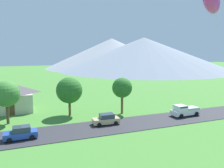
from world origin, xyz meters
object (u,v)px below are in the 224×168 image
at_px(house_leftmost, 12,97).
at_px(tree_right_of_center, 122,88).
at_px(parked_car_blue_west_end, 21,133).
at_px(tree_near_left, 69,90).
at_px(tree_left_of_center, 6,94).
at_px(parked_car_tan_mid_east, 106,119).
at_px(kite_flyer_with_kite, 213,2).
at_px(pickup_truck_white_west_side, 185,110).

distance_m(house_leftmost, tree_right_of_center, 21.24).
relative_size(house_leftmost, tree_right_of_center, 1.16).
bearing_deg(house_leftmost, tree_right_of_center, -25.56).
bearing_deg(parked_car_blue_west_end, tree_right_of_center, 21.16).
distance_m(tree_near_left, tree_left_of_center, 10.21).
bearing_deg(tree_left_of_center, tree_near_left, 6.57).
relative_size(parked_car_tan_mid_east, kite_flyer_with_kite, 0.27).
distance_m(tree_right_of_center, kite_flyer_with_kite, 27.60).
distance_m(tree_near_left, parked_car_tan_mid_east, 9.30).
relative_size(tree_left_of_center, parked_car_blue_west_end, 1.64).
height_order(parked_car_blue_west_end, parked_car_tan_mid_east, same).
xyz_separation_m(parked_car_blue_west_end, pickup_truck_white_west_side, (27.21, 1.07, 0.19)).
bearing_deg(tree_right_of_center, parked_car_blue_west_end, -158.84).
bearing_deg(kite_flyer_with_kite, parked_car_blue_west_end, 124.78).
distance_m(parked_car_tan_mid_east, kite_flyer_with_kite, 24.52).
height_order(tree_right_of_center, pickup_truck_white_west_side, tree_right_of_center).
bearing_deg(tree_near_left, parked_car_tan_mid_east, -59.40).
distance_m(tree_left_of_center, parked_car_blue_west_end, 8.99).
xyz_separation_m(parked_car_blue_west_end, kite_flyer_with_kite, (12.90, -18.57, 13.87)).
bearing_deg(parked_car_blue_west_end, pickup_truck_white_west_side, 2.24).
distance_m(tree_near_left, parked_car_blue_west_end, 12.70).
bearing_deg(tree_near_left, tree_left_of_center, -173.43).
distance_m(house_leftmost, pickup_truck_white_west_side, 32.42).
relative_size(tree_right_of_center, parked_car_tan_mid_east, 1.58).
bearing_deg(tree_near_left, parked_car_blue_west_end, -132.28).
bearing_deg(tree_right_of_center, kite_flyer_with_kite, -100.31).
bearing_deg(parked_car_blue_west_end, parked_car_tan_mid_east, 7.51).
bearing_deg(tree_left_of_center, parked_car_blue_west_end, -75.81).
relative_size(tree_right_of_center, kite_flyer_with_kite, 0.42).
distance_m(tree_left_of_center, parked_car_tan_mid_east, 16.23).
bearing_deg(house_leftmost, parked_car_blue_west_end, -84.39).
bearing_deg(pickup_truck_white_west_side, tree_right_of_center, 149.52).
bearing_deg(parked_car_tan_mid_east, tree_near_left, 120.60).
distance_m(house_leftmost, tree_near_left, 12.07).
xyz_separation_m(house_leftmost, tree_right_of_center, (19.07, -9.12, 2.03)).
bearing_deg(house_leftmost, parked_car_tan_mid_east, -45.38).
bearing_deg(parked_car_tan_mid_east, tree_left_of_center, 156.94).
height_order(tree_right_of_center, kite_flyer_with_kite, kite_flyer_with_kite).
bearing_deg(tree_right_of_center, pickup_truck_white_west_side, -30.48).
bearing_deg(pickup_truck_white_west_side, tree_left_of_center, 166.99).
xyz_separation_m(tree_left_of_center, parked_car_tan_mid_east, (14.48, -6.16, -3.99)).
bearing_deg(parked_car_blue_west_end, tree_near_left, 47.72).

